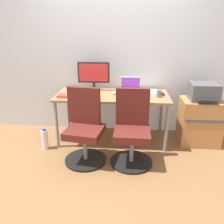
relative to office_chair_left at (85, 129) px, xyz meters
name	(u,v)px	position (x,y,z in m)	size (l,w,h in m)	color
ground_plane	(112,139)	(0.31, 0.58, -0.42)	(5.28, 5.28, 0.00)	brown
back_wall	(115,51)	(0.31, 1.01, 0.88)	(4.40, 0.04, 2.60)	silver
desk	(112,99)	(0.31, 0.58, 0.23)	(1.63, 0.71, 0.72)	#996B47
office_chair_left	(85,129)	(0.00, 0.00, 0.00)	(0.54, 0.54, 0.94)	black
office_chair_right	(132,131)	(0.60, 0.00, 0.00)	(0.54, 0.54, 0.94)	black
side_cabinet	(199,122)	(1.59, 0.59, -0.09)	(0.56, 0.46, 0.67)	#B77542
printer	(204,92)	(1.59, 0.59, 0.36)	(0.38, 0.40, 0.24)	#515156
water_bottle_on_floor	(45,139)	(-0.63, 0.21, -0.28)	(0.09, 0.09, 0.31)	white
desktop_monitor	(94,74)	(0.01, 0.79, 0.55)	(0.48, 0.18, 0.43)	#262626
open_laptop	(131,88)	(0.57, 0.74, 0.35)	(0.31, 0.29, 0.22)	silver
keyboard_by_monitor	(87,98)	(-0.02, 0.36, 0.31)	(0.34, 0.12, 0.02)	#515156
keyboard_by_laptop	(129,97)	(0.55, 0.46, 0.31)	(0.34, 0.12, 0.02)	silver
mouse_by_monitor	(135,100)	(0.63, 0.30, 0.31)	(0.06, 0.10, 0.03)	#2D2D2D
mouse_by_laptop	(114,93)	(0.33, 0.61, 0.31)	(0.06, 0.10, 0.03)	#B7B7B7
coffee_mug	(70,90)	(-0.32, 0.60, 0.34)	(0.08, 0.08, 0.09)	blue
pen_cup	(159,93)	(0.96, 0.51, 0.35)	(0.07, 0.07, 0.10)	slate
phone_near_monitor	(80,93)	(-0.17, 0.60, 0.30)	(0.07, 0.14, 0.01)	black
phone_near_laptop	(162,94)	(1.03, 0.65, 0.30)	(0.07, 0.14, 0.01)	black
notebook	(65,96)	(-0.34, 0.42, 0.31)	(0.21, 0.15, 0.03)	red
paper_pile	(150,92)	(0.86, 0.76, 0.30)	(0.21, 0.30, 0.01)	white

